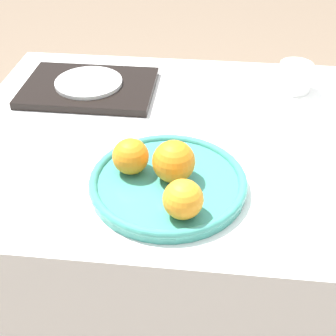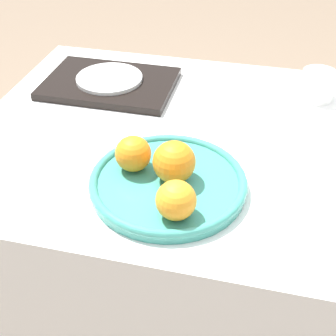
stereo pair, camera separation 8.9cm
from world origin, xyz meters
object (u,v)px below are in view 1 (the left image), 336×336
at_px(orange_0, 131,156).
at_px(orange_2, 183,199).
at_px(fruit_platter, 168,182).
at_px(orange_1, 174,161).
at_px(serving_tray, 89,88).
at_px(cup_2, 295,77).
at_px(side_plate, 89,82).

height_order(orange_0, orange_2, same).
xyz_separation_m(fruit_platter, orange_1, (0.01, 0.01, 0.05)).
bearing_deg(orange_0, orange_2, -45.67).
height_order(serving_tray, cup_2, cup_2).
xyz_separation_m(orange_2, cup_2, (0.25, 0.53, -0.02)).
bearing_deg(orange_1, orange_0, 170.31).
bearing_deg(cup_2, orange_2, -114.99).
relative_size(orange_0, serving_tray, 0.21).
bearing_deg(serving_tray, cup_2, 6.94).
xyz_separation_m(orange_0, serving_tray, (-0.17, 0.35, -0.05)).
relative_size(orange_1, cup_2, 0.96).
height_order(orange_0, orange_1, orange_1).
height_order(orange_0, serving_tray, orange_0).
bearing_deg(orange_1, orange_2, -75.24).
xyz_separation_m(orange_1, side_plate, (-0.26, 0.37, -0.04)).
xyz_separation_m(orange_2, side_plate, (-0.29, 0.47, -0.03)).
bearing_deg(side_plate, serving_tray, -90.00).
bearing_deg(orange_2, cup_2, 65.01).
distance_m(orange_1, cup_2, 0.51).
height_order(orange_0, cup_2, orange_0).
distance_m(fruit_platter, side_plate, 0.45).
height_order(fruit_platter, serving_tray, fruit_platter).
bearing_deg(orange_2, orange_1, 104.76).
bearing_deg(fruit_platter, side_plate, 123.69).
relative_size(orange_0, cup_2, 0.84).
xyz_separation_m(fruit_platter, orange_2, (0.04, -0.09, 0.04)).
bearing_deg(cup_2, fruit_platter, -122.90).
relative_size(fruit_platter, cup_2, 3.60).
distance_m(serving_tray, side_plate, 0.02).
bearing_deg(orange_1, serving_tray, 125.27).
xyz_separation_m(orange_2, serving_tray, (-0.29, 0.47, -0.05)).
distance_m(side_plate, cup_2, 0.54).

